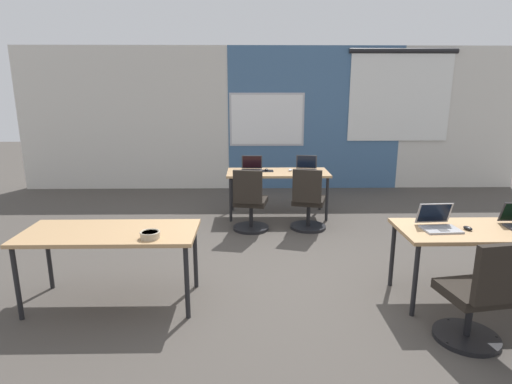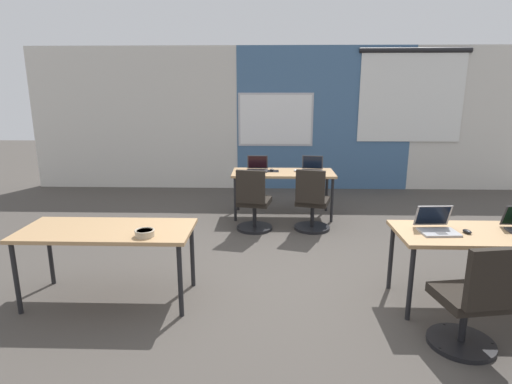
# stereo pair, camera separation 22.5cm
# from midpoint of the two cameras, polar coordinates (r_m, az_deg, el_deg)

# --- Properties ---
(ground_plane) EXTENTS (24.00, 24.00, 0.00)m
(ground_plane) POSITION_cam_midpoint_polar(r_m,az_deg,el_deg) (4.73, 3.38, -11.05)
(ground_plane) COLOR #47423D
(back_wall_assembly) EXTENTS (10.00, 0.27, 2.80)m
(back_wall_assembly) POSITION_cam_midpoint_polar(r_m,az_deg,el_deg) (8.50, 1.72, 9.98)
(back_wall_assembly) COLOR silver
(back_wall_assembly) RESTS_ON ground
(desk_near_left) EXTENTS (1.60, 0.70, 0.72)m
(desk_near_left) POSITION_cam_midpoint_polar(r_m,az_deg,el_deg) (4.15, -20.78, -5.78)
(desk_near_left) COLOR tan
(desk_near_left) RESTS_ON ground
(desk_near_right) EXTENTS (1.60, 0.70, 0.72)m
(desk_near_right) POSITION_cam_midpoint_polar(r_m,az_deg,el_deg) (4.44, 27.41, -5.21)
(desk_near_right) COLOR tan
(desk_near_right) RESTS_ON ground
(desk_far_center) EXTENTS (1.60, 0.70, 0.72)m
(desk_far_center) POSITION_cam_midpoint_polar(r_m,az_deg,el_deg) (6.62, 2.02, 2.29)
(desk_far_center) COLOR tan
(desk_far_center) RESTS_ON ground
(laptop_near_right_inner) EXTENTS (0.35, 0.33, 0.23)m
(laptop_near_right_inner) POSITION_cam_midpoint_polar(r_m,az_deg,el_deg) (4.23, 22.27, -4.02)
(laptop_near_right_inner) COLOR #9E9EA3
(laptop_near_right_inner) RESTS_ON desk_near_right
(mouse_near_right_inner) EXTENTS (0.08, 0.11, 0.03)m
(mouse_near_right_inner) POSITION_cam_midpoint_polar(r_m,az_deg,el_deg) (4.31, 25.63, -4.48)
(mouse_near_right_inner) COLOR black
(mouse_near_right_inner) RESTS_ON desk_near_right
(chair_near_right_inner) EXTENTS (0.52, 0.57, 0.92)m
(chair_near_right_inner) POSITION_cam_midpoint_polar(r_m,az_deg,el_deg) (3.74, 26.46, -13.26)
(chair_near_right_inner) COLOR black
(chair_near_right_inner) RESTS_ON ground
(laptop_far_right) EXTENTS (0.37, 0.32, 0.24)m
(laptop_far_right) POSITION_cam_midpoint_polar(r_m,az_deg,el_deg) (6.73, 5.93, 3.37)
(laptop_far_right) COLOR #333338
(laptop_far_right) RESTS_ON desk_far_center
(mouse_far_right) EXTENTS (0.09, 0.11, 0.03)m
(mouse_far_right) POSITION_cam_midpoint_polar(r_m,az_deg,el_deg) (6.66, 3.75, 3.02)
(mouse_far_right) COLOR silver
(mouse_far_right) RESTS_ON desk_far_center
(chair_far_right) EXTENTS (0.54, 0.59, 0.92)m
(chair_far_right) POSITION_cam_midpoint_polar(r_m,az_deg,el_deg) (6.02, 6.07, -1.74)
(chair_far_right) COLOR black
(chair_far_right) RESTS_ON ground
(laptop_far_left) EXTENTS (0.34, 0.28, 0.23)m
(laptop_far_left) POSITION_cam_midpoint_polar(r_m,az_deg,el_deg) (6.67, -1.54, 3.35)
(laptop_far_left) COLOR #333338
(laptop_far_left) RESTS_ON desk_far_center
(mousepad_far_left) EXTENTS (0.22, 0.19, 0.00)m
(mousepad_far_left) POSITION_cam_midpoint_polar(r_m,az_deg,el_deg) (6.65, 0.46, 2.90)
(mousepad_far_left) COLOR black
(mousepad_far_left) RESTS_ON desk_far_center
(mouse_far_left) EXTENTS (0.07, 0.11, 0.03)m
(mouse_far_left) POSITION_cam_midpoint_polar(r_m,az_deg,el_deg) (6.65, 0.46, 3.06)
(mouse_far_left) COLOR black
(mouse_far_left) RESTS_ON mousepad_far_left
(chair_far_left) EXTENTS (0.52, 0.57, 0.92)m
(chair_far_left) POSITION_cam_midpoint_polar(r_m,az_deg,el_deg) (5.95, -1.90, -1.87)
(chair_far_left) COLOR black
(chair_far_left) RESTS_ON ground
(snack_bowl) EXTENTS (0.18, 0.18, 0.06)m
(snack_bowl) POSITION_cam_midpoint_polar(r_m,az_deg,el_deg) (3.82, -15.93, -5.59)
(snack_bowl) COLOR tan
(snack_bowl) RESTS_ON desk_near_left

